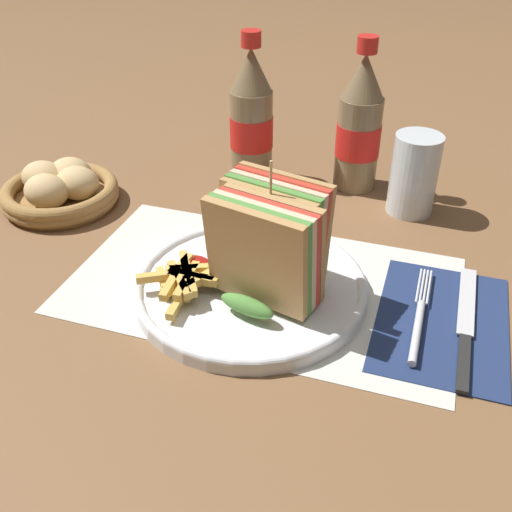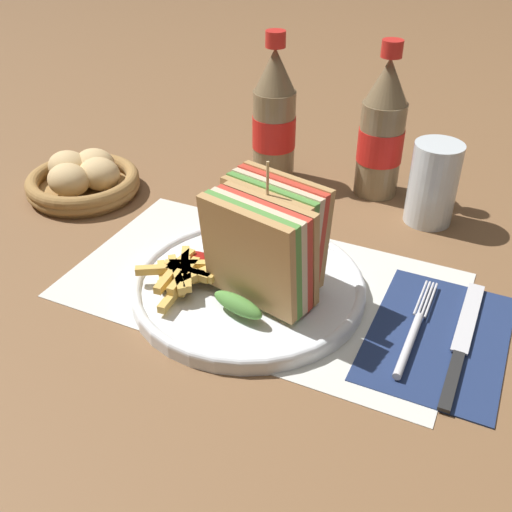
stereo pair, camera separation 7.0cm
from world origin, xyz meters
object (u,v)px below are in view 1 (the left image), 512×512
object	(u,v)px
fork	(419,322)
bread_basket	(60,190)
plate_main	(251,286)
club_sandwich	(269,243)
glass_near	(413,179)
knife	(466,325)
coke_bottle_near	(251,119)
coke_bottle_far	(359,127)

from	to	relation	value
fork	bread_basket	bearing A→B (deg)	166.92
plate_main	club_sandwich	bearing A→B (deg)	-10.25
plate_main	glass_near	size ratio (longest dim) A/B	2.37
fork	glass_near	world-z (taller)	glass_near
club_sandwich	knife	size ratio (longest dim) A/B	0.74
coke_bottle_near	bread_basket	world-z (taller)	coke_bottle_near
fork	glass_near	distance (m)	0.27
coke_bottle_near	bread_basket	distance (m)	0.30
coke_bottle_far	bread_basket	xyz separation A→B (m)	(-0.40, -0.19, -0.08)
fork	coke_bottle_near	distance (m)	0.42
knife	glass_near	xyz separation A→B (m)	(-0.09, 0.25, 0.04)
fork	coke_bottle_near	xyz separation A→B (m)	(-0.29, 0.29, 0.09)
coke_bottle_far	glass_near	size ratio (longest dim) A/B	1.96
fork	coke_bottle_far	world-z (taller)	coke_bottle_far
fork	knife	size ratio (longest dim) A/B	0.80
plate_main	coke_bottle_near	world-z (taller)	coke_bottle_near
plate_main	glass_near	bearing A→B (deg)	59.02
knife	bread_basket	distance (m)	0.59
plate_main	coke_bottle_far	distance (m)	0.33
knife	coke_bottle_near	bearing A→B (deg)	140.47
coke_bottle_near	coke_bottle_far	bearing A→B (deg)	7.37
knife	coke_bottle_far	world-z (taller)	coke_bottle_far
plate_main	coke_bottle_near	size ratio (longest dim) A/B	1.21
fork	club_sandwich	bearing A→B (deg)	-179.51
club_sandwich	bread_basket	distance (m)	0.38
knife	bread_basket	xyz separation A→B (m)	(-0.58, 0.11, 0.02)
glass_near	club_sandwich	bearing A→B (deg)	-116.77
plate_main	club_sandwich	xyz separation A→B (m)	(0.02, -0.00, 0.07)
plate_main	knife	xyz separation A→B (m)	(0.24, 0.01, -0.00)
club_sandwich	glass_near	xyz separation A→B (m)	(0.13, 0.26, -0.03)
knife	coke_bottle_near	distance (m)	0.45
glass_near	bread_basket	bearing A→B (deg)	-164.10
plate_main	coke_bottle_near	distance (m)	0.32
coke_bottle_far	glass_near	world-z (taller)	coke_bottle_far
glass_near	coke_bottle_far	bearing A→B (deg)	149.93
plate_main	coke_bottle_far	world-z (taller)	coke_bottle_far
fork	coke_bottle_near	world-z (taller)	coke_bottle_near
knife	coke_bottle_near	xyz separation A→B (m)	(-0.34, 0.28, 0.09)
glass_near	bread_basket	world-z (taller)	glass_near
club_sandwich	coke_bottle_far	distance (m)	0.32
fork	plate_main	bearing A→B (deg)	179.20
bread_basket	fork	bearing A→B (deg)	-12.87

